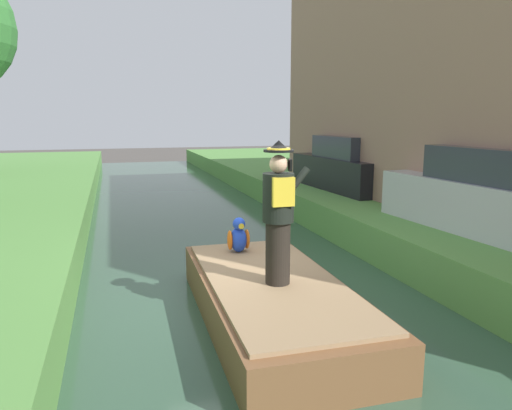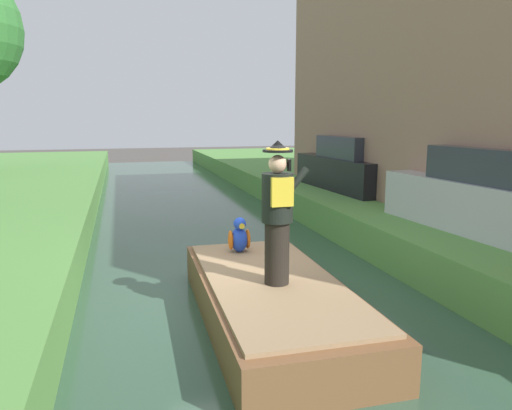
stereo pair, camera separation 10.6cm
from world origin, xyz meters
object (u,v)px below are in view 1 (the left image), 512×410
at_px(boat, 272,300).
at_px(person_pirate, 279,214).
at_px(parked_car_silver, 490,195).
at_px(parked_car_dark, 350,167).
at_px(parrot_plush, 239,237).

bearing_deg(boat, person_pirate, -85.86).
distance_m(parked_car_silver, parked_car_dark, 5.33).
bearing_deg(parrot_plush, parked_car_silver, -3.78).
relative_size(boat, person_pirate, 2.29).
distance_m(boat, person_pirate, 1.25).
xyz_separation_m(boat, parrot_plush, (-0.10, 1.39, 0.55)).
bearing_deg(person_pirate, parrot_plush, 104.97).
xyz_separation_m(parrot_plush, parked_car_silver, (4.60, -0.30, 0.51)).
distance_m(boat, parked_car_silver, 4.75).
bearing_deg(parked_car_dark, boat, -125.02).
xyz_separation_m(boat, parked_car_dark, (4.50, 6.42, 1.06)).
relative_size(parked_car_silver, parked_car_dark, 1.01).
xyz_separation_m(parked_car_silver, parked_car_dark, (0.00, 5.33, 0.00)).
height_order(boat, parrot_plush, parrot_plush).
xyz_separation_m(person_pirate, parrot_plush, (-0.12, 1.57, -0.68)).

